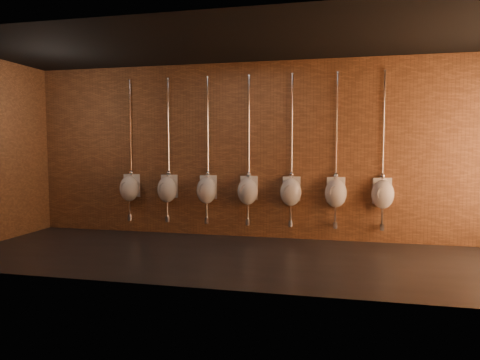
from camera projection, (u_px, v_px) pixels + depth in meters
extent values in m
plane|color=black|center=(232.00, 257.00, 6.49)|extent=(8.50, 8.50, 0.00)
cube|color=black|center=(232.00, 42.00, 6.25)|extent=(8.50, 3.00, 0.04)
cube|color=#965E36|center=(251.00, 150.00, 7.83)|extent=(8.50, 0.04, 3.20)
cube|color=#965E36|center=(201.00, 152.00, 4.91)|extent=(8.50, 0.04, 3.20)
ellipsoid|color=silver|center=(129.00, 189.00, 8.26)|extent=(0.43, 0.40, 0.50)
cube|color=silver|center=(132.00, 185.00, 8.38)|extent=(0.32, 0.10, 0.45)
cylinder|color=#A3A3A3|center=(126.00, 188.00, 8.14)|extent=(0.22, 0.06, 0.22)
cylinder|color=white|center=(131.00, 128.00, 8.27)|extent=(0.03, 0.03, 1.84)
sphere|color=white|center=(131.00, 172.00, 8.33)|extent=(0.09, 0.09, 0.09)
cylinder|color=white|center=(130.00, 80.00, 8.20)|extent=(0.06, 0.06, 0.01)
cylinder|color=white|center=(130.00, 206.00, 8.29)|extent=(0.04, 0.04, 0.31)
cylinder|color=white|center=(130.00, 217.00, 8.30)|extent=(0.09, 0.09, 0.12)
cylinder|color=white|center=(132.00, 217.00, 8.38)|extent=(0.04, 0.16, 0.04)
ellipsoid|color=silver|center=(167.00, 189.00, 8.09)|extent=(0.43, 0.40, 0.50)
cube|color=silver|center=(169.00, 186.00, 8.21)|extent=(0.32, 0.10, 0.45)
cylinder|color=#A3A3A3|center=(164.00, 188.00, 7.97)|extent=(0.22, 0.06, 0.22)
cylinder|color=white|center=(168.00, 128.00, 8.10)|extent=(0.03, 0.03, 1.84)
sphere|color=white|center=(169.00, 173.00, 8.16)|extent=(0.09, 0.09, 0.09)
cylinder|color=white|center=(168.00, 78.00, 8.03)|extent=(0.06, 0.06, 0.01)
cylinder|color=white|center=(167.00, 207.00, 8.12)|extent=(0.04, 0.04, 0.31)
cylinder|color=white|center=(167.00, 219.00, 8.13)|extent=(0.09, 0.09, 0.12)
cylinder|color=white|center=(169.00, 218.00, 8.21)|extent=(0.04, 0.16, 0.04)
ellipsoid|color=silver|center=(207.00, 190.00, 7.92)|extent=(0.43, 0.40, 0.50)
cube|color=silver|center=(208.00, 187.00, 8.04)|extent=(0.32, 0.10, 0.45)
cylinder|color=#A3A3A3|center=(205.00, 189.00, 7.80)|extent=(0.22, 0.06, 0.22)
cylinder|color=white|center=(208.00, 127.00, 7.93)|extent=(0.03, 0.03, 1.84)
sphere|color=white|center=(208.00, 173.00, 7.99)|extent=(0.09, 0.09, 0.09)
cylinder|color=white|center=(208.00, 77.00, 7.86)|extent=(0.06, 0.06, 0.01)
cylinder|color=white|center=(207.00, 209.00, 7.95)|extent=(0.04, 0.04, 0.31)
cylinder|color=white|center=(207.00, 220.00, 7.97)|extent=(0.09, 0.09, 0.12)
cylinder|color=white|center=(208.00, 220.00, 8.05)|extent=(0.04, 0.16, 0.04)
ellipsoid|color=silver|center=(248.00, 191.00, 7.75)|extent=(0.43, 0.40, 0.50)
cube|color=silver|center=(249.00, 188.00, 7.87)|extent=(0.32, 0.10, 0.45)
cylinder|color=#A3A3A3|center=(246.00, 190.00, 7.63)|extent=(0.22, 0.06, 0.22)
cylinder|color=white|center=(249.00, 127.00, 7.77)|extent=(0.03, 0.03, 1.84)
sphere|color=white|center=(249.00, 174.00, 7.82)|extent=(0.09, 0.09, 0.09)
cylinder|color=white|center=(249.00, 75.00, 7.70)|extent=(0.06, 0.06, 0.01)
cylinder|color=white|center=(248.00, 210.00, 7.78)|extent=(0.04, 0.04, 0.31)
cylinder|color=white|center=(248.00, 222.00, 7.80)|extent=(0.09, 0.09, 0.12)
cylinder|color=white|center=(249.00, 221.00, 7.88)|extent=(0.04, 0.16, 0.04)
ellipsoid|color=silver|center=(291.00, 192.00, 7.59)|extent=(0.43, 0.40, 0.50)
cube|color=silver|center=(291.00, 189.00, 7.70)|extent=(0.32, 0.10, 0.45)
cylinder|color=#A3A3A3|center=(290.00, 191.00, 7.46)|extent=(0.22, 0.06, 0.22)
cylinder|color=white|center=(292.00, 126.00, 7.60)|extent=(0.03, 0.03, 1.84)
sphere|color=white|center=(291.00, 175.00, 7.65)|extent=(0.09, 0.09, 0.09)
cylinder|color=white|center=(292.00, 74.00, 7.53)|extent=(0.06, 0.06, 0.01)
cylinder|color=white|center=(291.00, 211.00, 7.61)|extent=(0.04, 0.04, 0.31)
cylinder|color=white|center=(290.00, 223.00, 7.63)|extent=(0.09, 0.09, 0.12)
cylinder|color=white|center=(291.00, 223.00, 7.71)|extent=(0.04, 0.16, 0.04)
ellipsoid|color=silver|center=(336.00, 193.00, 7.42)|extent=(0.43, 0.40, 0.50)
cube|color=silver|center=(336.00, 190.00, 7.54)|extent=(0.32, 0.10, 0.45)
cylinder|color=#A3A3A3|center=(336.00, 192.00, 7.30)|extent=(0.22, 0.06, 0.22)
cylinder|color=white|center=(337.00, 126.00, 7.43)|extent=(0.03, 0.03, 1.84)
sphere|color=white|center=(336.00, 175.00, 7.49)|extent=(0.09, 0.09, 0.09)
cylinder|color=white|center=(338.00, 72.00, 7.36)|extent=(0.06, 0.06, 0.01)
cylinder|color=white|center=(335.00, 213.00, 7.44)|extent=(0.04, 0.04, 0.31)
cylinder|color=white|center=(335.00, 225.00, 7.46)|extent=(0.09, 0.09, 0.12)
cylinder|color=white|center=(335.00, 224.00, 7.54)|extent=(0.04, 0.16, 0.04)
ellipsoid|color=silver|center=(383.00, 194.00, 7.25)|extent=(0.43, 0.40, 0.50)
cube|color=silver|center=(382.00, 191.00, 7.37)|extent=(0.32, 0.10, 0.45)
cylinder|color=#A3A3A3|center=(384.00, 193.00, 7.13)|extent=(0.22, 0.06, 0.22)
cylinder|color=white|center=(384.00, 125.00, 7.26)|extent=(0.03, 0.03, 1.84)
sphere|color=white|center=(383.00, 176.00, 7.32)|extent=(0.09, 0.09, 0.09)
cylinder|color=white|center=(385.00, 70.00, 7.19)|extent=(0.06, 0.06, 0.01)
cylinder|color=white|center=(382.00, 214.00, 7.28)|extent=(0.04, 0.04, 0.31)
cylinder|color=white|center=(382.00, 227.00, 7.29)|extent=(0.09, 0.09, 0.12)
cylinder|color=white|center=(381.00, 226.00, 7.37)|extent=(0.04, 0.16, 0.04)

